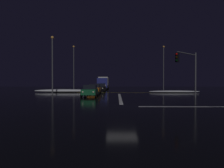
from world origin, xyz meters
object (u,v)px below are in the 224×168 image
at_px(traffic_signal_ne, 188,66).
at_px(streetlamp_left_far, 74,65).
at_px(box_truck, 103,82).
at_px(streetlamp_left_near, 52,61).
at_px(sedan_black, 100,88).
at_px(sedan_orange, 94,89).
at_px(sedan_gray, 102,87).
at_px(sedan_green, 90,91).
at_px(streetlamp_right_far, 164,65).

height_order(traffic_signal_ne, streetlamp_left_far, streetlamp_left_far).
bearing_deg(box_truck, streetlamp_left_near, -106.27).
distance_m(sedan_black, traffic_signal_ne, 19.65).
bearing_deg(sedan_orange, streetlamp_left_near, -156.51).
height_order(sedan_gray, streetlamp_left_near, streetlamp_left_near).
height_order(box_truck, streetlamp_left_far, streetlamp_left_far).
bearing_deg(sedan_black, traffic_signal_ne, -53.22).
relative_size(sedan_green, sedan_black, 1.00).
distance_m(traffic_signal_ne, streetlamp_left_near, 19.33).
xyz_separation_m(sedan_green, box_truck, (0.13, 25.50, 0.91)).
relative_size(sedan_orange, streetlamp_left_near, 0.49).
height_order(box_truck, streetlamp_left_near, streetlamp_left_near).
bearing_deg(traffic_signal_ne, box_truck, 112.61).
relative_size(sedan_orange, box_truck, 0.52).
bearing_deg(streetlamp_left_far, traffic_signal_ne, -51.33).
bearing_deg(sedan_green, streetlamp_right_far, 54.67).
bearing_deg(streetlamp_left_near, sedan_green, -31.71).
relative_size(sedan_green, streetlamp_right_far, 0.43).
distance_m(sedan_black, streetlamp_left_near, 11.84).
xyz_separation_m(sedan_green, sedan_gray, (0.19, 18.83, 0.00)).
bearing_deg(streetlamp_right_far, sedan_black, -152.72).
bearing_deg(traffic_signal_ne, sedan_black, 126.78).
bearing_deg(box_truck, traffic_signal_ne, -67.39).
bearing_deg(sedan_green, sedan_orange, 90.89).
relative_size(sedan_green, box_truck, 0.52).
height_order(streetlamp_left_far, streetlamp_right_far, streetlamp_left_far).
bearing_deg(streetlamp_left_near, traffic_signal_ne, -20.11).
distance_m(sedan_gray, streetlamp_right_far, 14.73).
bearing_deg(traffic_signal_ne, streetlamp_right_far, 84.61).
xyz_separation_m(box_truck, streetlamp_left_near, (-6.33, -21.67, 3.41)).
bearing_deg(sedan_gray, sedan_black, -88.97).
height_order(sedan_orange, traffic_signal_ne, traffic_signal_ne).
bearing_deg(sedan_orange, box_truck, 89.30).
xyz_separation_m(sedan_black, box_truck, (-0.17, 12.76, 0.91)).
height_order(sedan_green, streetlamp_left_far, streetlamp_left_far).
distance_m(sedan_black, box_truck, 12.80).
bearing_deg(sedan_orange, streetlamp_left_far, 114.54).
height_order(sedan_gray, streetlamp_right_far, streetlamp_right_far).
xyz_separation_m(sedan_gray, box_truck, (-0.06, 6.67, 0.91)).
xyz_separation_m(sedan_green, sedan_black, (0.30, 12.74, 0.00)).
distance_m(streetlamp_left_near, streetlamp_left_far, 16.01).
bearing_deg(streetlamp_left_near, streetlamp_right_far, 38.31).
xyz_separation_m(box_truck, streetlamp_right_far, (13.92, -5.67, 3.98)).
distance_m(box_truck, streetlamp_left_far, 9.41).
bearing_deg(streetlamp_left_far, streetlamp_left_near, -90.00).
height_order(sedan_black, box_truck, box_truck).
distance_m(streetlamp_left_near, streetlamp_right_far, 25.82).
bearing_deg(traffic_signal_ne, sedan_green, 166.75).
xyz_separation_m(sedan_black, streetlamp_left_far, (-6.50, 7.09, 4.94)).
bearing_deg(streetlamp_left_far, sedan_black, -47.49).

